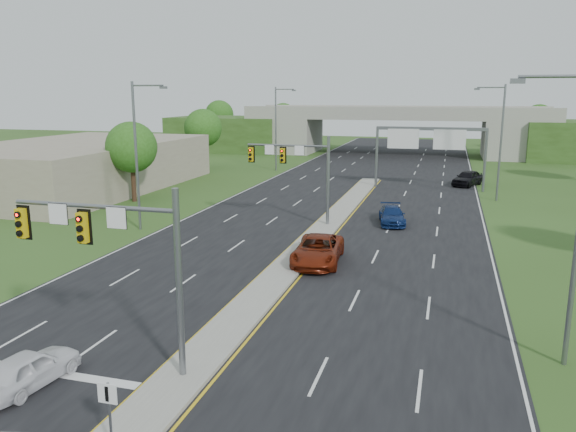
{
  "coord_description": "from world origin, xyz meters",
  "views": [
    {
      "loc": [
        8.8,
        -16.87,
        10.1
      ],
      "look_at": [
        -0.18,
        14.45,
        3.0
      ],
      "focal_mm": 35.0,
      "sensor_mm": 36.0,
      "label": 1
    }
  ],
  "objects_px": {
    "keep_right_sign": "(109,406)",
    "overpass": "(396,134)",
    "signal_mast_near": "(119,249)",
    "car_far_c": "(468,178)",
    "car_far_a": "(318,250)",
    "car_far_b": "(392,215)",
    "sign_gantry": "(429,141)",
    "signal_mast_far": "(299,165)",
    "car_white": "(29,368)"
  },
  "relations": [
    {
      "from": "keep_right_sign",
      "to": "sign_gantry",
      "type": "distance_m",
      "value": 50.04
    },
    {
      "from": "keep_right_sign",
      "to": "sign_gantry",
      "type": "xyz_separation_m",
      "value": [
        6.68,
        49.45,
        3.72
      ]
    },
    {
      "from": "signal_mast_near",
      "to": "signal_mast_far",
      "type": "xyz_separation_m",
      "value": [
        0.0,
        25.0,
        0.0
      ]
    },
    {
      "from": "keep_right_sign",
      "to": "car_far_a",
      "type": "height_order",
      "value": "keep_right_sign"
    },
    {
      "from": "sign_gantry",
      "to": "overpass",
      "type": "bearing_deg",
      "value": 100.79
    },
    {
      "from": "keep_right_sign",
      "to": "car_far_b",
      "type": "relative_size",
      "value": 0.47
    },
    {
      "from": "overpass",
      "to": "car_far_b",
      "type": "relative_size",
      "value": 17.02
    },
    {
      "from": "signal_mast_near",
      "to": "car_far_c",
      "type": "height_order",
      "value": "signal_mast_near"
    },
    {
      "from": "sign_gantry",
      "to": "car_white",
      "type": "xyz_separation_m",
      "value": [
        -11.61,
        -46.92,
        -4.56
      ]
    },
    {
      "from": "overpass",
      "to": "car_far_c",
      "type": "relative_size",
      "value": 15.82
    },
    {
      "from": "keep_right_sign",
      "to": "sign_gantry",
      "type": "height_order",
      "value": "sign_gantry"
    },
    {
      "from": "sign_gantry",
      "to": "car_far_b",
      "type": "bearing_deg",
      "value": -96.14
    },
    {
      "from": "car_far_c",
      "to": "signal_mast_far",
      "type": "bearing_deg",
      "value": -96.14
    },
    {
      "from": "car_white",
      "to": "car_far_a",
      "type": "distance_m",
      "value": 18.34
    },
    {
      "from": "car_far_c",
      "to": "sign_gantry",
      "type": "bearing_deg",
      "value": -116.22
    },
    {
      "from": "car_far_a",
      "to": "car_far_c",
      "type": "bearing_deg",
      "value": 69.69
    },
    {
      "from": "signal_mast_near",
      "to": "sign_gantry",
      "type": "bearing_deg",
      "value": 78.75
    },
    {
      "from": "overpass",
      "to": "keep_right_sign",
      "type": "bearing_deg",
      "value": -90.0
    },
    {
      "from": "overpass",
      "to": "car_far_b",
      "type": "bearing_deg",
      "value": -84.85
    },
    {
      "from": "sign_gantry",
      "to": "car_far_c",
      "type": "height_order",
      "value": "sign_gantry"
    },
    {
      "from": "car_far_b",
      "to": "car_far_c",
      "type": "height_order",
      "value": "car_far_c"
    },
    {
      "from": "keep_right_sign",
      "to": "car_white",
      "type": "height_order",
      "value": "keep_right_sign"
    },
    {
      "from": "sign_gantry",
      "to": "car_far_a",
      "type": "bearing_deg",
      "value": -99.88
    },
    {
      "from": "keep_right_sign",
      "to": "signal_mast_near",
      "type": "bearing_deg",
      "value": 116.94
    },
    {
      "from": "sign_gantry",
      "to": "overpass",
      "type": "distance_m",
      "value": 35.75
    },
    {
      "from": "signal_mast_far",
      "to": "sign_gantry",
      "type": "bearing_deg",
      "value": 65.89
    },
    {
      "from": "sign_gantry",
      "to": "signal_mast_far",
      "type": "bearing_deg",
      "value": -114.11
    },
    {
      "from": "signal_mast_far",
      "to": "car_far_c",
      "type": "relative_size",
      "value": 1.38
    },
    {
      "from": "sign_gantry",
      "to": "car_far_c",
      "type": "bearing_deg",
      "value": 40.7
    },
    {
      "from": "overpass",
      "to": "car_far_b",
      "type": "xyz_separation_m",
      "value": [
        4.77,
        -52.88,
        -2.85
      ]
    },
    {
      "from": "car_far_b",
      "to": "keep_right_sign",
      "type": "bearing_deg",
      "value": -108.33
    },
    {
      "from": "sign_gantry",
      "to": "car_far_c",
      "type": "distance_m",
      "value": 7.17
    },
    {
      "from": "keep_right_sign",
      "to": "overpass",
      "type": "xyz_separation_m",
      "value": [
        0.0,
        84.53,
        2.04
      ]
    },
    {
      "from": "overpass",
      "to": "car_far_b",
      "type": "height_order",
      "value": "overpass"
    },
    {
      "from": "signal_mast_far",
      "to": "car_far_c",
      "type": "xyz_separation_m",
      "value": [
        13.26,
        23.71,
        -3.84
      ]
    },
    {
      "from": "sign_gantry",
      "to": "signal_mast_near",
      "type": "bearing_deg",
      "value": -101.25
    },
    {
      "from": "keep_right_sign",
      "to": "car_far_a",
      "type": "relative_size",
      "value": 0.38
    },
    {
      "from": "signal_mast_far",
      "to": "car_far_b",
      "type": "bearing_deg",
      "value": 17.3
    },
    {
      "from": "keep_right_sign",
      "to": "car_white",
      "type": "relative_size",
      "value": 0.57
    },
    {
      "from": "signal_mast_near",
      "to": "car_far_a",
      "type": "distance_m",
      "value": 16.18
    },
    {
      "from": "car_far_a",
      "to": "car_far_b",
      "type": "distance_m",
      "value": 12.38
    },
    {
      "from": "overpass",
      "to": "car_far_c",
      "type": "distance_m",
      "value": 33.35
    },
    {
      "from": "keep_right_sign",
      "to": "signal_mast_far",
      "type": "bearing_deg",
      "value": 94.39
    },
    {
      "from": "car_white",
      "to": "car_far_a",
      "type": "bearing_deg",
      "value": -103.88
    },
    {
      "from": "keep_right_sign",
      "to": "car_far_c",
      "type": "bearing_deg",
      "value": 78.31
    },
    {
      "from": "signal_mast_near",
      "to": "overpass",
      "type": "bearing_deg",
      "value": 88.38
    },
    {
      "from": "signal_mast_far",
      "to": "signal_mast_near",
      "type": "bearing_deg",
      "value": -90.0
    },
    {
      "from": "signal_mast_far",
      "to": "car_far_b",
      "type": "height_order",
      "value": "signal_mast_far"
    },
    {
      "from": "car_far_a",
      "to": "car_far_c",
      "type": "distance_m",
      "value": 34.78
    },
    {
      "from": "car_far_a",
      "to": "car_white",
      "type": "bearing_deg",
      "value": -114.97
    }
  ]
}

